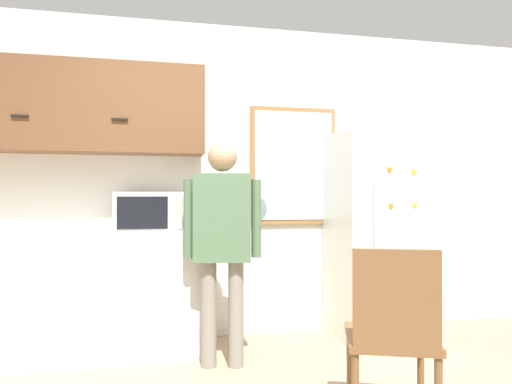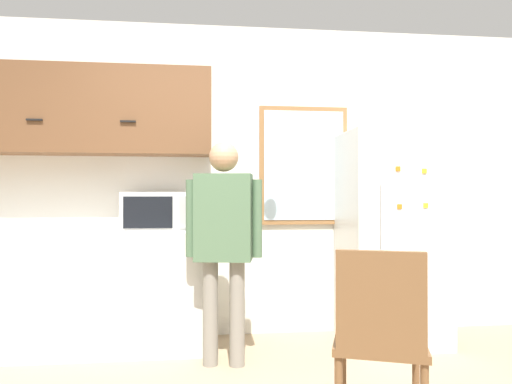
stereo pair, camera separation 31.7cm
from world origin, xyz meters
name	(u,v)px [view 1 (the left image)]	position (x,y,z in m)	size (l,w,h in m)	color
back_wall	(224,180)	(0.00, 1.88, 1.35)	(6.00, 0.06, 2.70)	silver
counter	(71,295)	(-1.20, 1.57, 0.47)	(2.00, 0.56, 0.93)	silver
upper_cabinets	(75,108)	(-1.20, 1.69, 1.90)	(2.00, 0.34, 0.71)	brown
microwave	(150,212)	(-0.63, 1.56, 1.09)	(0.52, 0.41, 0.31)	white
person	(222,231)	(-0.12, 1.13, 0.96)	(0.54, 0.29, 1.59)	gray
refrigerator	(379,236)	(1.29, 1.51, 0.87)	(0.78, 0.69, 1.74)	white
chair	(393,328)	(0.62, 0.08, 0.52)	(0.59, 0.59, 0.95)	brown
window	(293,166)	(0.62, 1.84, 1.48)	(0.79, 0.05, 1.04)	olive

